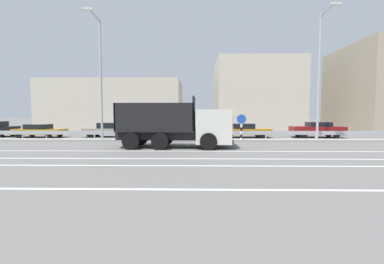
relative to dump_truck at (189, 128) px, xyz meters
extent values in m
plane|color=#605E5B|center=(1.12, 0.96, -1.25)|extent=(320.00, 320.00, 0.00)
cube|color=silver|center=(-1.00, -1.77, -1.25)|extent=(64.27, 0.16, 0.01)
cube|color=silver|center=(-1.00, -4.36, -1.25)|extent=(64.27, 0.16, 0.01)
cube|color=silver|center=(-1.00, -6.07, -1.25)|extent=(64.27, 0.16, 0.01)
cube|color=silver|center=(-1.00, -9.48, -1.25)|extent=(64.27, 0.16, 0.01)
cube|color=gray|center=(1.12, 3.79, -1.16)|extent=(35.35, 1.10, 0.18)
cube|color=#9EA0A5|center=(1.12, 4.78, -0.63)|extent=(64.27, 0.04, 0.32)
cylinder|color=#ADADB2|center=(-14.29, 4.78, -0.94)|extent=(0.09, 0.09, 0.62)
cylinder|color=#ADADB2|center=(-12.23, 4.78, -0.94)|extent=(0.09, 0.09, 0.62)
cylinder|color=#ADADB2|center=(-10.18, 4.78, -0.94)|extent=(0.09, 0.09, 0.62)
cylinder|color=#ADADB2|center=(-8.13, 4.78, -0.94)|extent=(0.09, 0.09, 0.62)
cylinder|color=#ADADB2|center=(-6.07, 4.78, -0.94)|extent=(0.09, 0.09, 0.62)
cylinder|color=#ADADB2|center=(-4.02, 4.78, -0.94)|extent=(0.09, 0.09, 0.62)
cylinder|color=#ADADB2|center=(-1.96, 4.78, -0.94)|extent=(0.09, 0.09, 0.62)
cylinder|color=#ADADB2|center=(0.09, 4.78, -0.94)|extent=(0.09, 0.09, 0.62)
cylinder|color=#ADADB2|center=(2.14, 4.78, -0.94)|extent=(0.09, 0.09, 0.62)
cylinder|color=#ADADB2|center=(4.20, 4.78, -0.94)|extent=(0.09, 0.09, 0.62)
cylinder|color=#ADADB2|center=(6.25, 4.78, -0.94)|extent=(0.09, 0.09, 0.62)
cylinder|color=#ADADB2|center=(8.31, 4.78, -0.94)|extent=(0.09, 0.09, 0.62)
cylinder|color=#ADADB2|center=(10.36, 4.78, -0.94)|extent=(0.09, 0.09, 0.62)
cylinder|color=#ADADB2|center=(12.41, 4.78, -0.94)|extent=(0.09, 0.09, 0.62)
cylinder|color=#ADADB2|center=(14.47, 4.78, -0.94)|extent=(0.09, 0.09, 0.62)
cube|color=silver|center=(1.56, -0.04, 0.12)|extent=(2.25, 2.60, 2.13)
cube|color=black|center=(2.67, -0.07, 0.49)|extent=(0.09, 2.19, 0.81)
cube|color=black|center=(2.70, -0.07, -0.78)|extent=(0.16, 2.50, 0.24)
cube|color=black|center=(-2.09, 0.05, -0.47)|extent=(5.14, 1.53, 0.53)
cube|color=black|center=(-2.09, 0.05, -0.14)|extent=(4.96, 2.57, 0.12)
cube|color=black|center=(-2.06, 1.22, 0.75)|extent=(4.90, 0.22, 1.67)
cube|color=black|center=(-2.12, -1.12, 0.75)|extent=(4.90, 0.22, 1.67)
cube|color=black|center=(0.31, -0.01, 0.96)|extent=(0.16, 2.44, 2.09)
cube|color=black|center=(-4.49, 0.11, 0.75)|extent=(0.16, 2.44, 1.67)
cylinder|color=black|center=(1.26, 1.22, -0.73)|extent=(1.05, 0.35, 1.04)
cylinder|color=black|center=(1.20, -1.28, -0.73)|extent=(1.05, 0.35, 1.04)
cylinder|color=black|center=(-1.67, 1.29, -0.73)|extent=(1.05, 0.35, 1.04)
cylinder|color=black|center=(-1.74, -1.20, -0.73)|extent=(1.05, 0.35, 1.04)
cylinder|color=black|center=(-3.46, 1.34, -0.73)|extent=(1.05, 0.35, 1.04)
cylinder|color=black|center=(-3.52, -1.16, -0.73)|extent=(1.05, 0.35, 1.04)
cylinder|color=white|center=(4.04, 3.79, -1.11)|extent=(0.16, 0.16, 0.28)
cylinder|color=black|center=(4.04, 3.79, -0.83)|extent=(0.16, 0.16, 0.28)
cylinder|color=white|center=(4.04, 3.79, -0.55)|extent=(0.16, 0.16, 0.28)
cylinder|color=black|center=(4.04, 3.79, -0.26)|extent=(0.16, 0.16, 0.28)
cylinder|color=white|center=(4.04, 3.79, 0.02)|extent=(0.16, 0.16, 0.28)
cylinder|color=#1E4CB2|center=(4.04, 3.79, 0.53)|extent=(0.75, 0.03, 0.75)
cylinder|color=white|center=(4.04, 3.79, 0.53)|extent=(0.81, 0.02, 0.81)
cylinder|color=#ADADB2|center=(-7.08, 3.71, 3.53)|extent=(0.18, 0.18, 9.56)
cylinder|color=#ADADB2|center=(-7.01, 2.47, 8.16)|extent=(0.24, 2.50, 0.10)
cube|color=silver|center=(-6.94, 1.22, 8.08)|extent=(0.71, 0.24, 0.12)
cylinder|color=#ADADB2|center=(10.06, 3.87, 3.70)|extent=(0.18, 0.18, 9.90)
cylinder|color=#ADADB2|center=(10.00, 2.69, 8.49)|extent=(0.23, 2.36, 0.10)
cube|color=silver|center=(9.93, 1.52, 8.41)|extent=(0.71, 0.24, 0.12)
cylinder|color=black|center=(-17.88, 6.96, -0.95)|extent=(0.61, 0.22, 0.60)
cylinder|color=black|center=(-17.94, 8.68, -0.95)|extent=(0.61, 0.22, 0.60)
cube|color=#B27A14|center=(-14.23, 7.13, -0.70)|extent=(4.70, 2.11, 0.50)
cube|color=black|center=(-14.36, 7.14, -0.23)|extent=(2.04, 1.70, 0.45)
cylinder|color=black|center=(-12.75, 7.86, -0.95)|extent=(0.61, 0.24, 0.60)
cylinder|color=black|center=(-12.87, 6.18, -0.95)|extent=(0.61, 0.24, 0.60)
cylinder|color=black|center=(-15.58, 8.07, -0.95)|extent=(0.61, 0.24, 0.60)
cylinder|color=black|center=(-15.71, 6.40, -0.95)|extent=(0.61, 0.24, 0.60)
cube|color=gray|center=(-8.03, 7.77, -0.68)|extent=(4.45, 1.81, 0.55)
cube|color=black|center=(-7.89, 7.77, -0.14)|extent=(1.87, 1.58, 0.52)
cylinder|color=black|center=(-9.41, 6.94, -0.95)|extent=(0.60, 0.20, 0.60)
cylinder|color=black|center=(-9.39, 8.63, -0.95)|extent=(0.60, 0.20, 0.60)
cylinder|color=black|center=(-6.66, 6.92, -0.95)|extent=(0.60, 0.20, 0.60)
cylinder|color=black|center=(-6.65, 8.60, -0.95)|extent=(0.60, 0.20, 0.60)
cube|color=#335B33|center=(-1.54, 7.52, -0.61)|extent=(4.70, 1.94, 0.69)
cube|color=black|center=(-1.68, 7.51, -0.04)|extent=(2.01, 1.61, 0.43)
cylinder|color=black|center=(-0.15, 8.41, -0.95)|extent=(0.61, 0.23, 0.60)
cylinder|color=black|center=(-0.07, 6.76, -0.95)|extent=(0.61, 0.23, 0.60)
cylinder|color=black|center=(-3.01, 8.28, -0.95)|extent=(0.61, 0.23, 0.60)
cylinder|color=black|center=(-2.94, 6.63, -0.95)|extent=(0.61, 0.23, 0.60)
cube|color=#B27A14|center=(4.92, 7.36, -0.68)|extent=(4.73, 1.98, 0.55)
cube|color=black|center=(4.78, 7.36, -0.17)|extent=(1.99, 1.72, 0.47)
cylinder|color=black|center=(6.38, 8.29, -0.95)|extent=(0.60, 0.20, 0.60)
cylinder|color=black|center=(6.39, 6.45, -0.95)|extent=(0.60, 0.20, 0.60)
cylinder|color=black|center=(3.45, 8.27, -0.95)|extent=(0.60, 0.20, 0.60)
cylinder|color=black|center=(3.47, 6.42, -0.95)|extent=(0.60, 0.20, 0.60)
cube|color=maroon|center=(11.73, 7.54, -0.58)|extent=(4.76, 2.27, 0.74)
cube|color=black|center=(11.87, 7.53, 0.00)|extent=(2.07, 1.82, 0.41)
cylinder|color=black|center=(10.23, 6.76, -0.95)|extent=(0.61, 0.25, 0.60)
cylinder|color=black|center=(10.38, 8.55, -0.95)|extent=(0.61, 0.25, 0.60)
cylinder|color=black|center=(13.08, 6.52, -0.95)|extent=(0.61, 0.25, 0.60)
cylinder|color=black|center=(13.23, 8.31, -0.95)|extent=(0.61, 0.25, 0.60)
cube|color=beige|center=(-11.63, 21.90, 2.25)|extent=(19.50, 9.82, 7.01)
cube|color=beige|center=(9.44, 22.72, 3.83)|extent=(12.03, 9.93, 10.17)
camera|label=1|loc=(0.48, -16.61, 0.86)|focal=24.00mm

